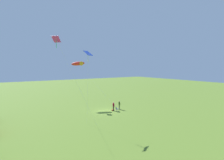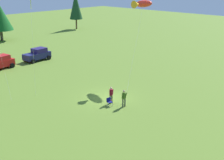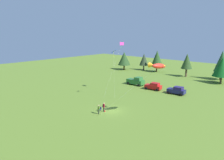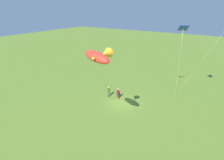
% 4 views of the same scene
% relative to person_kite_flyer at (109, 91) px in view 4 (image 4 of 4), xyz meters
% --- Properties ---
extents(ground_plane, '(160.00, 160.00, 0.00)m').
position_rel_person_kite_flyer_xyz_m(ground_plane, '(0.57, 2.81, -1.02)').
color(ground_plane, '#567427').
extents(person_kite_flyer, '(0.57, 0.46, 1.74)m').
position_rel_person_kite_flyer_xyz_m(person_kite_flyer, '(0.00, 0.00, 0.00)').
color(person_kite_flyer, '#394436').
rests_on(person_kite_flyer, ground).
extents(folding_chair, '(0.61, 0.61, 0.82)m').
position_rel_person_kite_flyer_xyz_m(folding_chair, '(-0.83, 1.22, -0.53)').
color(folding_chair, navy).
rests_on(folding_chair, ground).
extents(person_spectator, '(0.54, 0.37, 1.74)m').
position_rel_person_kite_flyer_xyz_m(person_spectator, '(-0.21, 1.55, 0.00)').
color(person_spectator, '#3C412E').
rests_on(person_spectator, ground).
extents(backpack_on_grass, '(0.38, 0.38, 0.22)m').
position_rel_person_kite_flyer_xyz_m(backpack_on_grass, '(-0.08, 1.68, -0.91)').
color(backpack_on_grass, '#BD3727').
rests_on(backpack_on_grass, ground).
extents(kite_large_fish, '(9.74, 6.30, 9.78)m').
position_rel_person_kite_flyer_xyz_m(kite_large_fish, '(8.74, 4.88, 8.19)').
color(kite_large_fish, red).
rests_on(kite_large_fish, ground).
extents(kite_diamond_blue, '(1.45, 1.53, 10.93)m').
position_rel_person_kite_flyer_xyz_m(kite_diamond_blue, '(-4.15, 8.76, 9.34)').
color(kite_diamond_blue, blue).
rests_on(kite_diamond_blue, ground).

